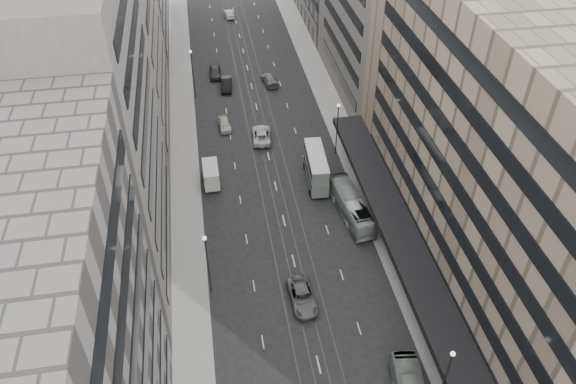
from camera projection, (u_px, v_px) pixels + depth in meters
ground at (321, 374)px, 53.67m from camera, size 220.00×220.00×0.00m
sidewalk_right at (347, 142)px, 83.69m from camera, size 4.00×125.00×0.15m
sidewalk_left at (184, 158)px, 80.62m from camera, size 4.00×125.00×0.15m
department_store at (531, 177)px, 52.99m from camera, size 19.20×60.00×30.00m
building_right_mid at (388, 22)px, 88.34m from camera, size 15.00×28.00×24.00m
building_left_b at (70, 137)px, 54.56m from camera, size 15.00×26.00×34.00m
building_left_c at (103, 57)px, 77.96m from camera, size 15.00×28.00×25.00m
lamp_right_near at (447, 374)px, 47.80m from camera, size 0.44×0.44×8.32m
lamp_right_far at (337, 123)px, 78.23m from camera, size 0.44×0.44×8.32m
lamp_left_near at (207, 258)px, 58.25m from camera, size 0.44×0.44×8.32m
lamp_left_far at (192, 68)px, 90.96m from camera, size 0.44×0.44×8.32m
bus_far at (351, 206)px, 70.31m from camera, size 3.65×11.14×3.05m
double_decker at (316, 167)px, 74.99m from camera, size 2.92×8.29×4.47m
panel_van at (211, 174)px, 75.19m from camera, size 2.28×4.56×2.86m
sedan_2 at (302, 297)px, 59.95m from camera, size 2.86×5.80×1.58m
sedan_4 at (224, 124)px, 86.30m from camera, size 2.07×4.50×1.49m
sedan_5 at (226, 84)px, 95.81m from camera, size 2.29×5.27×1.69m
sedan_6 at (262, 135)px, 83.91m from camera, size 3.30×6.12×1.63m
sedan_7 at (270, 80)px, 97.23m from camera, size 2.79×5.50×1.53m
sedan_8 at (215, 72)px, 99.27m from camera, size 2.16×5.00×1.68m
sedan_9 at (229, 14)px, 119.83m from camera, size 2.09×4.63×1.47m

